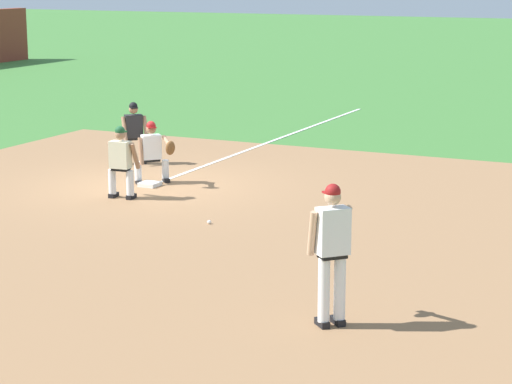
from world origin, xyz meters
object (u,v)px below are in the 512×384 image
(umpire, at_px, (134,130))
(first_baseman, at_px, (153,150))
(baseball, at_px, (209,222))
(baserunner, at_px, (121,159))
(pitcher, at_px, (332,246))
(first_base_bag, at_px, (150,184))

(umpire, bearing_deg, first_baseman, -138.08)
(baseball, relative_size, umpire, 0.05)
(first_baseman, distance_m, baserunner, 1.51)
(baseball, relative_size, pitcher, 0.04)
(pitcher, bearing_deg, umpire, 44.39)
(pitcher, height_order, first_baseman, pitcher)
(first_base_bag, distance_m, umpire, 2.70)
(pitcher, distance_m, baserunner, 8.16)
(first_base_bag, relative_size, pitcher, 0.20)
(baseball, bearing_deg, pitcher, -135.79)
(baseball, height_order, baserunner, baserunner)
(baseball, xyz_separation_m, baserunner, (1.10, 2.55, 0.76))
(baseball, bearing_deg, first_base_bag, 48.77)
(baseball, relative_size, first_baseman, 0.06)
(first_baseman, xyz_separation_m, umpire, (1.74, 1.56, 0.06))
(baserunner, distance_m, umpire, 3.66)
(first_baseman, xyz_separation_m, baserunner, (-1.50, -0.16, 0.06))
(first_base_bag, xyz_separation_m, pitcher, (-6.27, -6.49, 1.01))
(pitcher, height_order, baserunner, pitcher)
(first_baseman, height_order, baserunner, baserunner)
(first_base_bag, relative_size, umpire, 0.26)
(umpire, bearing_deg, baseball, -135.45)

